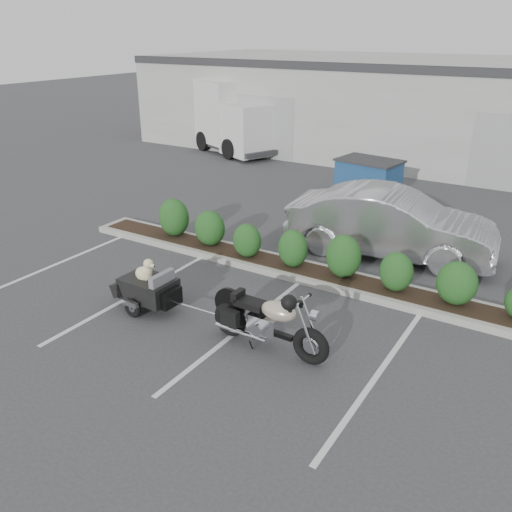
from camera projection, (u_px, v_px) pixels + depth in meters
The scene contains 8 objects.
ground at pixel (208, 301), 11.20m from camera, with size 90.00×90.00×0.00m, color #38383A.
planter_kerb at pixel (300, 271), 12.41m from camera, with size 12.00×1.00×0.15m, color #9E9E93.
building at pixel (438, 107), 23.71m from camera, with size 26.00×10.00×4.00m, color #9EA099.
motorcycle at pixel (268, 322), 9.33m from camera, with size 2.33×0.78×1.34m.
pet_trailer at pixel (148, 287), 10.73m from camera, with size 1.85×1.03×1.11m.
sedan at pixel (391, 223), 13.17m from camera, with size 1.74×4.98×1.64m, color #B4B3BB.
dumpster at pixel (368, 179), 17.70m from camera, with size 2.14×1.62×1.29m.
delivery_truck at pixel (224, 116), 24.78m from camera, with size 7.04×4.56×3.08m.
Camera 1 is at (6.12, -7.92, 5.22)m, focal length 38.00 mm.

